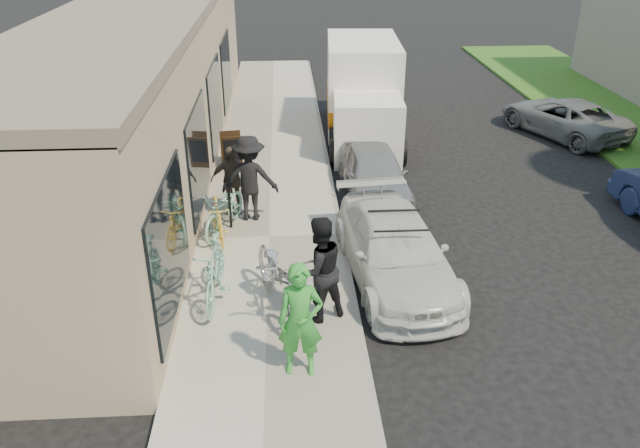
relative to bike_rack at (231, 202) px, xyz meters
name	(u,v)px	position (x,y,z in m)	size (l,w,h in m)	color
ground	(383,322)	(2.83, -3.73, -0.63)	(120.00, 120.00, 0.00)	black
sidewalk	(269,239)	(0.83, -0.73, -0.56)	(3.00, 34.00, 0.15)	#B2AEA0
curb	(341,238)	(2.38, -0.73, -0.57)	(0.12, 34.00, 0.13)	gray
storefront	(147,87)	(-2.42, 4.26, 1.49)	(3.60, 20.00, 4.22)	tan
bike_rack	(231,202)	(0.00, 0.00, 0.00)	(0.06, 0.57, 0.80)	black
sandwich_board	(232,150)	(-0.21, 3.38, -0.02)	(0.63, 0.64, 0.91)	#301E0D
sedan_white	(395,250)	(3.25, -2.32, -0.01)	(2.18, 4.47, 1.29)	silver
sedan_silver	(374,173)	(3.38, 1.50, -0.01)	(1.47, 3.65, 1.24)	#98989D
moving_truck	(363,95)	(3.67, 6.33, 0.61)	(2.48, 5.81, 2.80)	white
far_car_gray	(563,117)	(9.91, 5.80, -0.05)	(1.93, 4.20, 1.17)	slate
tandem_bike	(281,278)	(1.08, -3.43, 0.15)	(0.84, 2.42, 1.27)	#B6B6B8
woman_rider	(300,321)	(1.37, -5.07, 0.43)	(0.67, 0.44, 1.83)	green
man_standing	(319,269)	(1.72, -3.69, 0.45)	(0.91, 0.71, 1.87)	black
cruiser_bike_a	(215,272)	(-0.08, -3.05, 0.08)	(0.53, 1.89, 1.13)	#87C9B1
cruiser_bike_b	(225,210)	(-0.11, -0.39, 0.01)	(0.66, 1.88, 0.99)	#87C9B1
cruiser_bike_c	(218,221)	(-0.21, -0.82, -0.04)	(0.41, 1.47, 0.88)	yellow
bystander_a	(250,178)	(0.42, 0.19, 0.48)	(1.25, 0.72, 1.93)	black
bystander_b	(231,180)	(-0.01, 0.54, 0.31)	(0.93, 0.39, 1.58)	brown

